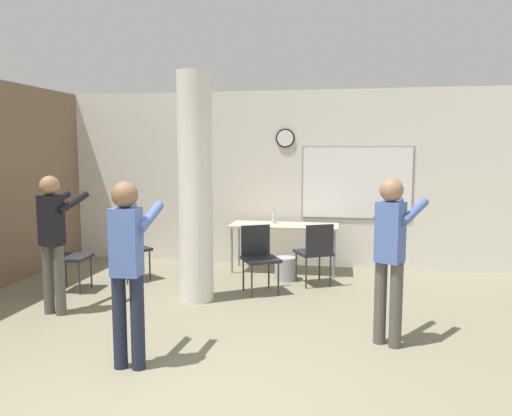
# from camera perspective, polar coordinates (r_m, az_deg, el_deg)

# --- Properties ---
(wall_back) EXTENTS (8.00, 0.15, 2.80)m
(wall_back) POSITION_cam_1_polar(r_m,az_deg,el_deg) (8.11, 2.40, 3.36)
(wall_back) COLOR silver
(wall_back) RESTS_ON ground_plane
(support_pillar) EXTENTS (0.42, 0.42, 2.80)m
(support_pillar) POSITION_cam_1_polar(r_m,az_deg,el_deg) (6.13, -6.94, 2.26)
(support_pillar) COLOR silver
(support_pillar) RESTS_ON ground_plane
(folding_table) EXTENTS (1.65, 0.63, 0.73)m
(folding_table) POSITION_cam_1_polar(r_m,az_deg,el_deg) (7.64, 3.23, -2.29)
(folding_table) COLOR beige
(folding_table) RESTS_ON ground_plane
(bottle_on_table) EXTENTS (0.07, 0.07, 0.25)m
(bottle_on_table) POSITION_cam_1_polar(r_m,az_deg,el_deg) (7.73, 2.05, -1.07)
(bottle_on_table) COLOR silver
(bottle_on_table) RESTS_ON folding_table
(waste_bin) EXTENTS (0.30, 0.30, 0.33)m
(waste_bin) POSITION_cam_1_polar(r_m,az_deg,el_deg) (7.24, 3.36, -6.93)
(waste_bin) COLOR #B2B2B7
(waste_bin) RESTS_ON ground_plane
(chair_table_right) EXTENTS (0.59, 0.59, 0.87)m
(chair_table_right) POSITION_cam_1_polar(r_m,az_deg,el_deg) (6.91, 6.81, -4.70)
(chair_table_right) COLOR #232328
(chair_table_right) RESTS_ON ground_plane
(chair_near_pillar) EXTENTS (0.62, 0.62, 0.87)m
(chair_near_pillar) POSITION_cam_1_polar(r_m,az_deg,el_deg) (7.35, -14.52, -4.18)
(chair_near_pillar) COLOR #232328
(chair_near_pillar) RESTS_ON ground_plane
(chair_by_left_wall) EXTENTS (0.48, 0.48, 0.87)m
(chair_by_left_wall) POSITION_cam_1_polar(r_m,az_deg,el_deg) (7.09, -20.87, -4.80)
(chair_by_left_wall) COLOR #232328
(chair_by_left_wall) RESTS_ON ground_plane
(chair_table_front) EXTENTS (0.60, 0.60, 0.87)m
(chair_table_front) POSITION_cam_1_polar(r_m,az_deg,el_deg) (6.57, 0.32, -5.24)
(chair_table_front) COLOR #232328
(chair_table_front) RESTS_ON ground_plane
(person_watching_back) EXTENTS (0.40, 0.60, 1.58)m
(person_watching_back) POSITION_cam_1_polar(r_m,az_deg,el_deg) (6.07, -22.15, -2.70)
(person_watching_back) COLOR #514C47
(person_watching_back) RESTS_ON ground_plane
(person_playing_front) EXTENTS (0.36, 0.63, 1.61)m
(person_playing_front) POSITION_cam_1_polar(r_m,az_deg,el_deg) (4.36, -14.43, -5.72)
(person_playing_front) COLOR #1E2338
(person_playing_front) RESTS_ON ground_plane
(person_playing_side) EXTENTS (0.55, 0.67, 1.60)m
(person_playing_side) POSITION_cam_1_polar(r_m,az_deg,el_deg) (4.89, 15.17, -4.44)
(person_playing_side) COLOR #514C47
(person_playing_side) RESTS_ON ground_plane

